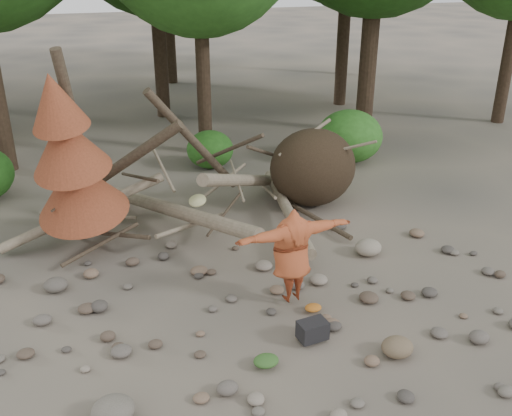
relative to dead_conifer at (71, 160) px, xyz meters
name	(u,v)px	position (x,y,z in m)	size (l,w,h in m)	color
ground	(273,312)	(3.12, -3.37, -2.11)	(120.00, 120.00, 0.00)	#514C44
deadfall_pile	(292,172)	(5.13, 0.87, -1.16)	(8.55, 5.24, 3.30)	#332619
dead_conifer	(71,160)	(0.00, 0.00, 0.00)	(2.06, 2.16, 4.35)	#4C3F30
bush_mid	(210,149)	(3.92, 4.43, -1.55)	(1.40, 1.40, 1.12)	#2A671E
bush_right	(350,136)	(8.12, 3.63, -1.31)	(2.00, 2.00, 1.60)	#357A26
frisbee_thrower	(292,255)	(3.54, -3.14, -1.13)	(2.97, 0.79, 2.26)	#B04B27
backpack	(312,333)	(3.45, -4.35, -1.95)	(0.48, 0.32, 0.32)	black
cloth_green	(266,363)	(2.51, -4.74, -2.04)	(0.40, 0.34, 0.15)	#315B24
cloth_orange	(313,310)	(3.79, -3.60, -2.06)	(0.31, 0.25, 0.11)	#B6661F
boulder_front_left	(113,410)	(0.15, -5.13, -1.93)	(0.60, 0.54, 0.36)	#6A6459
boulder_front_right	(397,347)	(4.60, -5.11, -1.96)	(0.52, 0.47, 0.31)	#736048
boulder_mid_right	(368,247)	(5.78, -1.98, -1.94)	(0.57, 0.52, 0.34)	gray
boulder_mid_left	(56,285)	(-0.58, -1.40, -1.98)	(0.45, 0.41, 0.27)	#58524A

